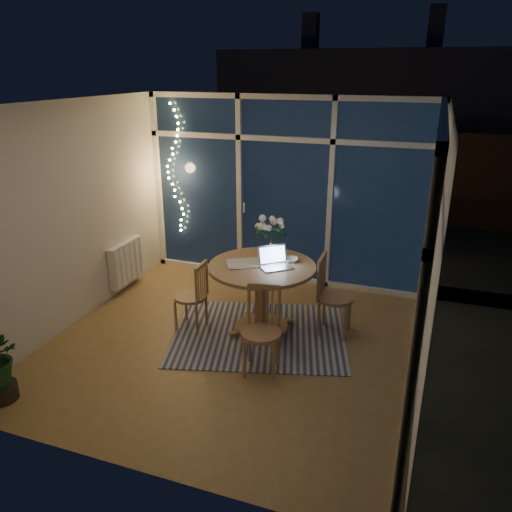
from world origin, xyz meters
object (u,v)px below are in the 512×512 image
object	(u,v)px
chair_left	(190,295)
chair_right	(335,296)
laptop	(276,257)
dining_table	(262,299)
flower_vase	(271,247)
chair_front	(261,331)

from	to	relation	value
chair_left	chair_right	distance (m)	1.68
chair_left	chair_right	size ratio (longest dim) A/B	0.89
laptop	chair_left	bearing A→B (deg)	152.61
dining_table	flower_vase	world-z (taller)	flower_vase
dining_table	chair_front	world-z (taller)	chair_front
dining_table	chair_left	bearing A→B (deg)	-164.86
chair_front	flower_vase	bearing A→B (deg)	93.43
flower_vase	chair_left	bearing A→B (deg)	-145.25
chair_front	laptop	world-z (taller)	laptop
chair_right	chair_front	world-z (taller)	chair_right
chair_front	chair_left	bearing A→B (deg)	141.93
dining_table	chair_front	size ratio (longest dim) A/B	1.33
chair_left	dining_table	bearing A→B (deg)	104.31
chair_left	flower_vase	bearing A→B (deg)	123.93
flower_vase	chair_front	bearing A→B (deg)	-76.73
chair_left	flower_vase	xyz separation A→B (m)	(0.81, 0.56, 0.51)
dining_table	laptop	bearing A→B (deg)	-5.24
dining_table	flower_vase	bearing A→B (deg)	90.34
chair_left	chair_right	world-z (taller)	chair_right
chair_right	dining_table	bearing A→B (deg)	104.69
chair_left	laptop	size ratio (longest dim) A/B	2.53
laptop	flower_vase	bearing A→B (deg)	76.93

